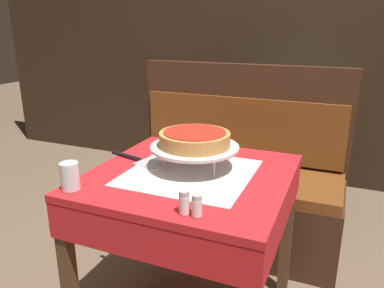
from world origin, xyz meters
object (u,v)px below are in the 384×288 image
Objects in this scene: deep_dish_pizza at (195,139)px; water_glass_near at (70,176)px; dining_table_front at (190,196)px; pizza_pan_stand at (195,148)px; pepper_shaker at (197,206)px; booth_bench at (231,192)px; salt_shaker at (184,202)px; pizza_server at (138,160)px; condiment_caddy at (297,99)px; dining_table_rear at (288,120)px.

water_glass_near is at bearing -132.38° from deep_dish_pizza.
deep_dish_pizza is (0.00, 0.05, 0.24)m from dining_table_front.
pizza_pan_stand is 5.11× the size of pepper_shaker.
dining_table_front is 0.60× the size of booth_bench.
booth_bench reaches higher than pepper_shaker.
pizza_pan_stand is 4.74× the size of salt_shaker.
pepper_shaker is at bearing -63.78° from dining_table_front.
booth_bench is 1.22m from pepper_shaker.
pizza_server is 1.64m from condiment_caddy.
dining_table_front is 0.24m from deep_dish_pizza.
pizza_pan_stand is (0.00, 0.05, 0.20)m from dining_table_front.
booth_bench reaches higher than deep_dish_pizza.
pepper_shaker reaches higher than dining_table_front.
pepper_shaker is at bearing 0.00° from salt_shaker.
dining_table_front is at bearing -7.75° from pizza_server.
pizza_server is at bearing -177.68° from pizza_pan_stand.
dining_table_front is 1.55m from dining_table_rear.
booth_bench is (-0.05, 0.78, -0.32)m from dining_table_front.
dining_table_rear is at bearing 74.88° from water_glass_near.
pizza_pan_stand is 0.51m from water_glass_near.
salt_shaker is 1.94m from condiment_caddy.
condiment_caddy reaches higher than pizza_pan_stand.
deep_dish_pizza is 4.06× the size of pepper_shaker.
deep_dish_pizza is at bearing 113.23° from pepper_shaker.
condiment_caddy is at bearing 82.38° from pizza_pan_stand.
dining_table_front reaches higher than dining_table_rear.
pizza_server is at bearing 79.19° from water_glass_near.
salt_shaker is 0.04m from pepper_shaker.
booth_bench is 4.49× the size of pizza_server.
dining_table_rear is at bearing 74.38° from booth_bench.
pepper_shaker is (0.04, 0.00, -0.00)m from salt_shaker.
dining_table_front is 5.00× the size of condiment_caddy.
dining_table_rear is 0.86m from booth_bench.
pepper_shaker is at bearing -90.04° from dining_table_rear.
water_glass_near is 0.50m from pepper_shaker.
salt_shaker is (0.12, -0.38, -0.05)m from pizza_pan_stand.
salt_shaker is (-0.04, -1.88, 0.16)m from dining_table_rear.
pizza_server reaches higher than dining_table_rear.
salt_shaker is (0.46, -0.01, -0.01)m from water_glass_near.
dining_table_rear is 2.02× the size of pizza_pan_stand.
booth_bench is 17.10× the size of salt_shaker.
booth_bench is 0.89m from pizza_server.
condiment_caddy reaches higher than pepper_shaker.
salt_shaker is at bearing -72.46° from deep_dish_pizza.
booth_bench is (-0.21, -0.77, -0.31)m from dining_table_rear.
salt_shaker is at bearing -92.60° from condiment_caddy.
pizza_pan_stand is at bearing 2.32° from pizza_server.
condiment_caddy is (0.05, 1.94, -0.00)m from pepper_shaker.
dining_table_rear is at bearing 83.73° from deep_dish_pizza.
pizza_server is 1.87× the size of condiment_caddy.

